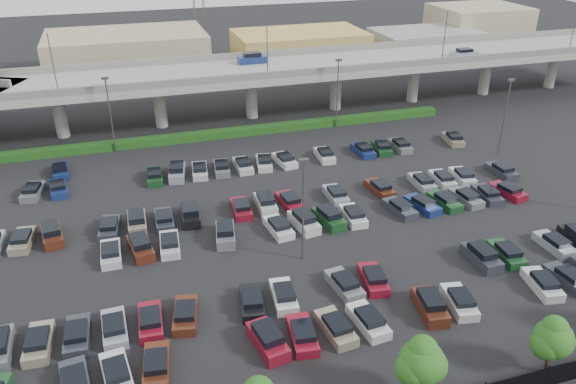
# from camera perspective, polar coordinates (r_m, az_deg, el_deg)

# --- Properties ---
(ground) EXTENTS (280.00, 280.00, 0.00)m
(ground) POSITION_cam_1_polar(r_m,az_deg,el_deg) (59.92, -0.96, -2.71)
(ground) COLOR black
(overpass) EXTENTS (150.00, 13.00, 15.80)m
(overpass) POSITION_cam_1_polar(r_m,az_deg,el_deg) (86.22, -7.25, 11.57)
(overpass) COLOR gray
(overpass) RESTS_ON ground
(hedge) EXTENTS (66.00, 1.60, 1.10)m
(hedge) POSITION_cam_1_polar(r_m,az_deg,el_deg) (81.73, -5.90, 6.01)
(hedge) COLOR #113A11
(hedge) RESTS_ON ground
(tree_row) EXTENTS (65.07, 3.66, 5.94)m
(tree_row) POSITION_cam_1_polar(r_m,az_deg,el_deg) (38.30, 11.78, -16.96)
(tree_row) COLOR #332316
(tree_row) RESTS_ON ground
(parked_cars) EXTENTS (63.06, 41.61, 1.67)m
(parked_cars) POSITION_cam_1_polar(r_m,az_deg,el_deg) (56.04, -0.62, -4.29)
(parked_cars) COLOR maroon
(parked_cars) RESTS_ON ground
(light_poles) EXTENTS (66.90, 48.38, 10.30)m
(light_poles) POSITION_cam_1_polar(r_m,az_deg,el_deg) (57.96, -5.49, 3.00)
(light_poles) COLOR #454549
(light_poles) RESTS_ON ground
(distant_buildings) EXTENTS (138.00, 24.00, 9.00)m
(distant_buildings) POSITION_cam_1_polar(r_m,az_deg,el_deg) (117.83, -3.70, 14.31)
(distant_buildings) COLOR slate
(distant_buildings) RESTS_ON ground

